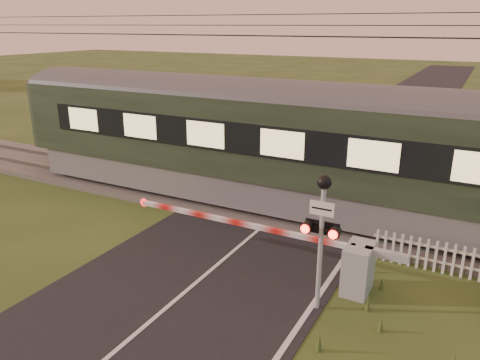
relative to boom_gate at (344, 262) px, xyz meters
The scene contains 7 objects.
ground 4.23m from the boom_gate, 137.59° to the right, with size 160.00×160.00×0.00m, color #2B4018.
road 4.38m from the boom_gate, 135.16° to the right, with size 6.00×140.00×0.03m.
track_bed 4.84m from the boom_gate, 130.03° to the left, with size 140.00×3.40×0.39m.
overhead_wires 6.99m from the boom_gate, 130.03° to the left, with size 120.00×0.62×0.62m.
boom_gate is the anchor object (origin of this frame).
crossing_signal 1.81m from the boom_gate, 102.05° to the right, with size 0.77×0.34×3.02m.
picket_fence 2.70m from the boom_gate, 41.53° to the left, with size 3.46×0.07×0.83m.
Camera 1 is at (5.48, -6.73, 5.84)m, focal length 35.00 mm.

